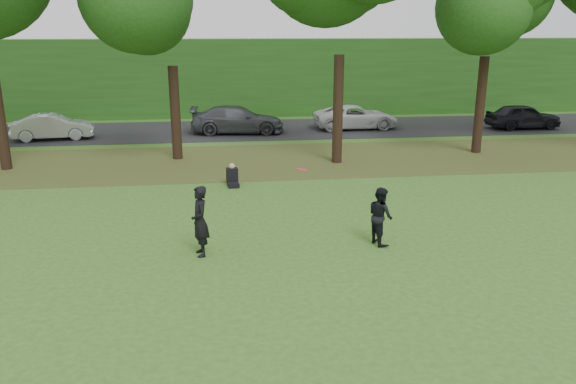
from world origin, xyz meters
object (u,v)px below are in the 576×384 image
object	(u,v)px
player_right	(380,216)
player_left	(200,221)
frisbee	(302,170)
seated_person	(232,177)

from	to	relation	value
player_right	player_left	bearing A→B (deg)	77.46
player_left	frisbee	size ratio (longest dim) A/B	6.13
player_left	player_right	world-z (taller)	player_left
player_left	seated_person	xyz separation A→B (m)	(1.01, 6.67, -0.62)
seated_person	player_right	bearing A→B (deg)	-64.88
player_right	frisbee	xyz separation A→B (m)	(-2.21, -0.26, 1.43)
player_left	seated_person	bearing A→B (deg)	158.59
frisbee	seated_person	bearing A→B (deg)	103.53
frisbee	seated_person	xyz separation A→B (m)	(-1.61, 6.71, -1.91)
player_right	frisbee	world-z (taller)	frisbee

